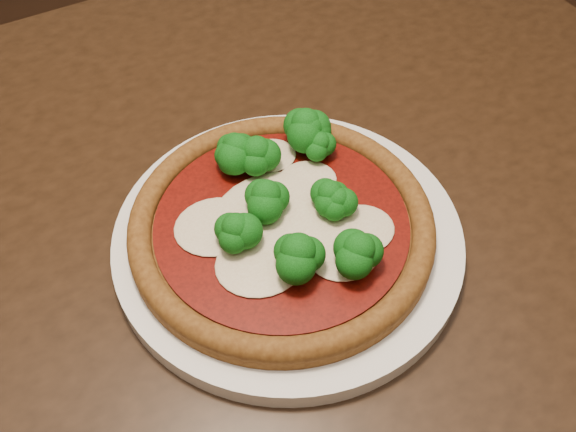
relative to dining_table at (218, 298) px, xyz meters
name	(u,v)px	position (x,y,z in m)	size (l,w,h in m)	color
dining_table	(218,298)	(0.00, 0.00, 0.00)	(1.30, 1.09, 0.75)	black
plate	(288,238)	(0.07, -0.03, 0.10)	(0.31, 0.31, 0.02)	silver
pizza	(283,213)	(0.07, -0.02, 0.13)	(0.27, 0.27, 0.06)	brown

